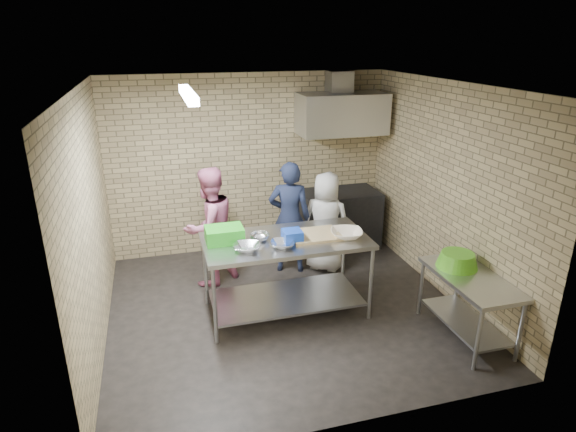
# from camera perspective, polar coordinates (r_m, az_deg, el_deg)

# --- Properties ---
(floor) EXTENTS (4.20, 4.20, 0.00)m
(floor) POSITION_cam_1_polar(r_m,az_deg,el_deg) (6.17, -0.40, -10.78)
(floor) COLOR black
(floor) RESTS_ON ground
(ceiling) EXTENTS (4.20, 4.20, 0.00)m
(ceiling) POSITION_cam_1_polar(r_m,az_deg,el_deg) (5.29, -0.48, 15.04)
(ceiling) COLOR black
(ceiling) RESTS_ON ground
(back_wall) EXTENTS (4.20, 0.06, 2.70)m
(back_wall) POSITION_cam_1_polar(r_m,az_deg,el_deg) (7.45, -4.49, 6.07)
(back_wall) COLOR tan
(back_wall) RESTS_ON ground
(front_wall) EXTENTS (4.20, 0.06, 2.70)m
(front_wall) POSITION_cam_1_polar(r_m,az_deg,el_deg) (3.86, 7.47, -8.46)
(front_wall) COLOR tan
(front_wall) RESTS_ON ground
(left_wall) EXTENTS (0.06, 4.00, 2.70)m
(left_wall) POSITION_cam_1_polar(r_m,az_deg,el_deg) (5.46, -22.21, -0.93)
(left_wall) COLOR tan
(left_wall) RESTS_ON ground
(right_wall) EXTENTS (0.06, 4.00, 2.70)m
(right_wall) POSITION_cam_1_polar(r_m,az_deg,el_deg) (6.44, 17.94, 2.75)
(right_wall) COLOR tan
(right_wall) RESTS_ON ground
(prep_table) EXTENTS (1.93, 0.96, 0.96)m
(prep_table) POSITION_cam_1_polar(r_m,az_deg,el_deg) (5.89, -0.25, -7.00)
(prep_table) COLOR #B3B6BA
(prep_table) RESTS_ON floor
(side_counter) EXTENTS (0.60, 1.20, 0.75)m
(side_counter) POSITION_cam_1_polar(r_m,az_deg,el_deg) (5.83, 20.23, -9.92)
(side_counter) COLOR silver
(side_counter) RESTS_ON floor
(stove) EXTENTS (1.20, 0.70, 0.90)m
(stove) POSITION_cam_1_polar(r_m,az_deg,el_deg) (7.77, 6.01, -0.34)
(stove) COLOR black
(stove) RESTS_ON floor
(range_hood) EXTENTS (1.30, 0.60, 0.60)m
(range_hood) POSITION_cam_1_polar(r_m,az_deg,el_deg) (7.40, 6.34, 11.83)
(range_hood) COLOR silver
(range_hood) RESTS_ON back_wall
(hood_duct) EXTENTS (0.35, 0.30, 0.30)m
(hood_duct) POSITION_cam_1_polar(r_m,az_deg,el_deg) (7.48, 6.05, 15.41)
(hood_duct) COLOR #A5A8AD
(hood_duct) RESTS_ON back_wall
(wall_shelf) EXTENTS (0.80, 0.20, 0.04)m
(wall_shelf) POSITION_cam_1_polar(r_m,az_deg,el_deg) (7.71, 7.87, 10.76)
(wall_shelf) COLOR #3F2B19
(wall_shelf) RESTS_ON back_wall
(fluorescent_fixture) EXTENTS (0.10, 1.25, 0.08)m
(fluorescent_fixture) POSITION_cam_1_polar(r_m,az_deg,el_deg) (5.13, -11.64, 13.79)
(fluorescent_fixture) COLOR white
(fluorescent_fixture) RESTS_ON ceiling
(green_crate) EXTENTS (0.43, 0.32, 0.17)m
(green_crate) POSITION_cam_1_polar(r_m,az_deg,el_deg) (5.63, -7.47, -2.16)
(green_crate) COLOR green
(green_crate) RESTS_ON prep_table
(blue_tub) EXTENTS (0.21, 0.21, 0.14)m
(blue_tub) POSITION_cam_1_polar(r_m,az_deg,el_deg) (5.58, 0.51, -2.37)
(blue_tub) COLOR #1841B4
(blue_tub) RESTS_ON prep_table
(cutting_board) EXTENTS (0.59, 0.45, 0.03)m
(cutting_board) POSITION_cam_1_polar(r_m,az_deg,el_deg) (5.76, 3.16, -2.24)
(cutting_board) COLOR tan
(cutting_board) RESTS_ON prep_table
(mixing_bowl_a) EXTENTS (0.37, 0.37, 0.07)m
(mixing_bowl_a) POSITION_cam_1_polar(r_m,az_deg,el_deg) (5.39, -4.84, -3.69)
(mixing_bowl_a) COLOR silver
(mixing_bowl_a) RESTS_ON prep_table
(mixing_bowl_b) EXTENTS (0.28, 0.28, 0.07)m
(mixing_bowl_b) POSITION_cam_1_polar(r_m,az_deg,el_deg) (5.65, -3.33, -2.48)
(mixing_bowl_b) COLOR silver
(mixing_bowl_b) RESTS_ON prep_table
(mixing_bowl_c) EXTENTS (0.34, 0.34, 0.07)m
(mixing_bowl_c) POSITION_cam_1_polar(r_m,az_deg,el_deg) (5.45, -0.66, -3.35)
(mixing_bowl_c) COLOR #B0B2B7
(mixing_bowl_c) RESTS_ON prep_table
(ceramic_bowl) EXTENTS (0.45, 0.45, 0.09)m
(ceramic_bowl) POSITION_cam_1_polar(r_m,az_deg,el_deg) (5.75, 6.88, -2.08)
(ceramic_bowl) COLOR #F2E0C1
(ceramic_bowl) RESTS_ON prep_table
(green_basin) EXTENTS (0.46, 0.46, 0.17)m
(green_basin) POSITION_cam_1_polar(r_m,az_deg,el_deg) (5.79, 19.22, -4.87)
(green_basin) COLOR #59C626
(green_basin) RESTS_ON side_counter
(bottle_red) EXTENTS (0.07, 0.07, 0.18)m
(bottle_red) POSITION_cam_1_polar(r_m,az_deg,el_deg) (7.60, 6.14, 11.53)
(bottle_red) COLOR #B22619
(bottle_red) RESTS_ON wall_shelf
(man_navy) EXTENTS (0.67, 0.54, 1.61)m
(man_navy) POSITION_cam_1_polar(r_m,az_deg,el_deg) (6.79, 0.17, -0.18)
(man_navy) COLOR #151A36
(man_navy) RESTS_ON floor
(woman_pink) EXTENTS (0.99, 0.94, 1.62)m
(woman_pink) POSITION_cam_1_polar(r_m,az_deg,el_deg) (6.54, -9.16, -1.26)
(woman_pink) COLOR #CF6D95
(woman_pink) RESTS_ON floor
(woman_white) EXTENTS (0.84, 0.79, 1.44)m
(woman_white) POSITION_cam_1_polar(r_m,az_deg,el_deg) (6.88, 4.45, -0.71)
(woman_white) COLOR silver
(woman_white) RESTS_ON floor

